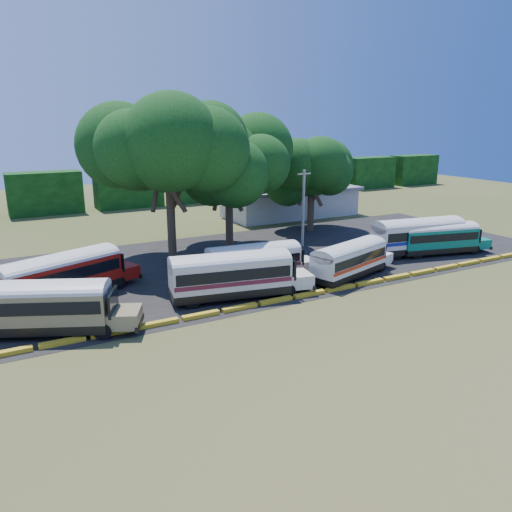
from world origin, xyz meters
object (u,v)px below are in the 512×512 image
bus_beige (41,304)px  bus_white_red (350,258)px  bus_red (63,273)px  tree_west (168,146)px  bus_cream_west (233,273)px  bus_teal (439,236)px

bus_beige → bus_white_red: (24.37, -0.05, -0.23)m
bus_beige → bus_red: bus_red is taller
bus_red → tree_west: (10.85, 6.67, 8.77)m
bus_cream_west → bus_white_red: 10.98m
bus_red → bus_teal: size_ratio=1.11×
bus_teal → bus_white_red: bearing=-158.3°
bus_beige → bus_white_red: bearing=24.3°
bus_beige → bus_teal: bearing=27.3°
bus_beige → bus_teal: (37.16, 1.90, -0.17)m
bus_cream_west → bus_teal: (23.77, 1.75, -0.19)m
bus_red → bus_beige: bearing=-131.8°
bus_cream_west → tree_west: bearing=102.7°
bus_beige → tree_west: bearing=68.7°
bus_white_red → bus_teal: (12.79, 1.95, 0.05)m
bus_white_red → tree_west: size_ratio=0.65×
bus_red → bus_white_red: (22.26, -6.01, -0.28)m
bus_teal → tree_west: tree_west is taller
bus_cream_west → bus_teal: size_ratio=1.12×
bus_beige → bus_cream_west: bearing=25.1°
bus_red → tree_west: bearing=9.3°
bus_teal → tree_west: bearing=169.2°
bus_red → bus_cream_west: size_ratio=0.99×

